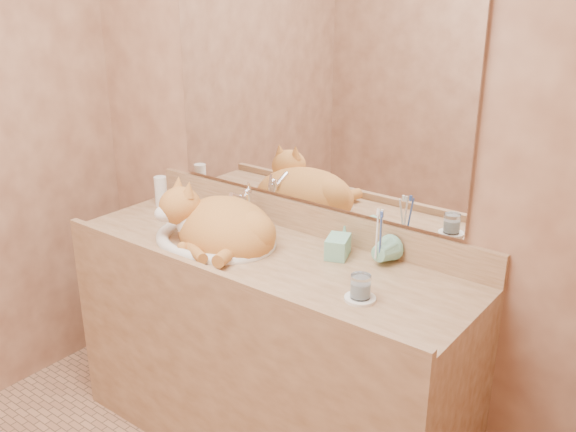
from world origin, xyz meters
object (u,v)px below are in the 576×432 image
Objects in this scene: sink_basin at (215,222)px; soap_dispenser at (335,241)px; vanity_counter at (266,353)px; water_glass at (361,286)px; cat at (218,223)px; toothbrush_cup at (378,256)px.

soap_dispenser is at bearing 1.94° from sink_basin.
vanity_counter is at bearing -6.60° from sink_basin.
water_glass is (0.22, -0.18, -0.04)m from soap_dispenser.
cat is 2.64× the size of soap_dispenser.
soap_dispenser is at bearing 21.10° from vanity_counter.
sink_basin is (-0.23, -0.02, 0.50)m from vanity_counter.
cat is (0.02, -0.00, 0.00)m from sink_basin.
water_glass is (0.68, -0.07, -0.03)m from cat.
toothbrush_cup is (0.62, 0.17, -0.03)m from sink_basin.
soap_dispenser reaches higher than water_glass.
cat is at bearing -174.28° from vanity_counter.
soap_dispenser is (0.47, 0.11, 0.01)m from sink_basin.
sink_basin reaches higher than water_glass.
vanity_counter is at bearing 19.72° from cat.
sink_basin is 0.70m from water_glass.
toothbrush_cup reaches higher than vanity_counter.
water_glass is (0.08, -0.24, 0.00)m from toothbrush_cup.
cat is at bearing -15.30° from sink_basin.
soap_dispenser is 0.29m from water_glass.
toothbrush_cup is (0.39, 0.15, 0.47)m from vanity_counter.
toothbrush_cup is at bearing 2.47° from soap_dispenser.
soap_dispenser reaches higher than vanity_counter.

